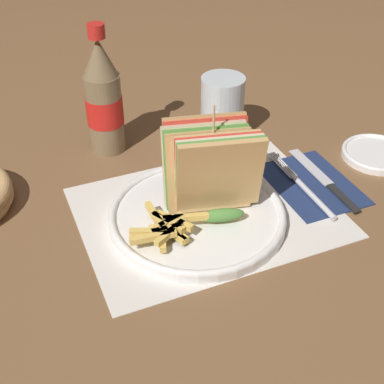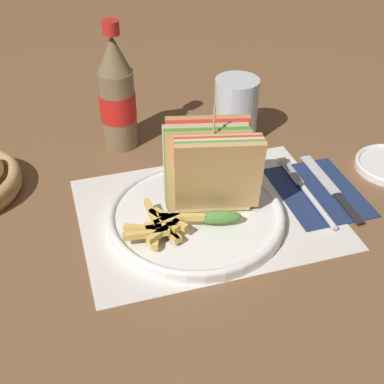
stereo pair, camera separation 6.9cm
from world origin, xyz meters
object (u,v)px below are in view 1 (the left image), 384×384
object	(u,v)px
coke_bottle_near	(104,99)
fork	(307,190)
glass_near	(222,112)
knife	(324,179)
plate_main	(197,215)
side_saucer	(377,154)
club_sandwich	(213,168)

from	to	relation	value
coke_bottle_near	fork	bearing A→B (deg)	-45.51
fork	coke_bottle_near	bearing A→B (deg)	135.14
fork	glass_near	bearing A→B (deg)	103.17
knife	plate_main	bearing A→B (deg)	-177.07
coke_bottle_near	plate_main	bearing A→B (deg)	-75.13
fork	plate_main	bearing A→B (deg)	178.31
fork	side_saucer	world-z (taller)	same
knife	glass_near	distance (m)	0.23
club_sandwich	glass_near	xyz separation A→B (m)	(0.11, 0.20, -0.03)
plate_main	coke_bottle_near	size ratio (longest dim) A/B	1.16
plate_main	glass_near	size ratio (longest dim) A/B	2.24
knife	glass_near	bearing A→B (deg)	115.44
club_sandwich	side_saucer	distance (m)	0.34
knife	glass_near	size ratio (longest dim) A/B	1.60
knife	side_saucer	size ratio (longest dim) A/B	1.56
club_sandwich	knife	size ratio (longest dim) A/B	0.87
side_saucer	club_sandwich	bearing A→B (deg)	-175.66
club_sandwich	fork	bearing A→B (deg)	-7.57
club_sandwich	side_saucer	xyz separation A→B (m)	(0.33, 0.03, -0.07)
knife	fork	bearing A→B (deg)	-158.43
glass_near	fork	bearing A→B (deg)	-77.47
knife	coke_bottle_near	world-z (taller)	coke_bottle_near
fork	knife	distance (m)	0.05
coke_bottle_near	club_sandwich	bearing A→B (deg)	-67.92
glass_near	side_saucer	bearing A→B (deg)	-37.48
fork	knife	bearing A→B (deg)	21.57
knife	coke_bottle_near	distance (m)	0.40
club_sandwich	knife	bearing A→B (deg)	-1.16
plate_main	side_saucer	bearing A→B (deg)	6.08
glass_near	club_sandwich	bearing A→B (deg)	-119.22
plate_main	club_sandwich	xyz separation A→B (m)	(0.03, 0.01, 0.07)
club_sandwich	coke_bottle_near	size ratio (longest dim) A/B	0.72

